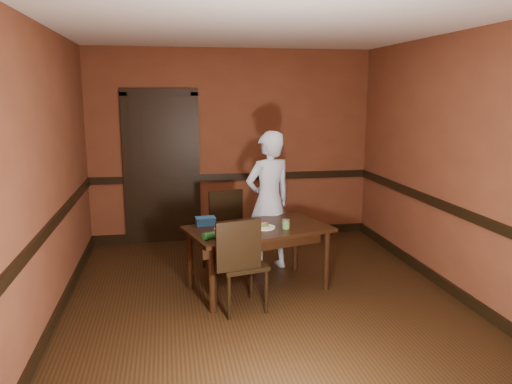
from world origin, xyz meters
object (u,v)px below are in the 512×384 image
object	(u,v)px
chair_far	(224,232)
sandwich_plate	(264,227)
food_tub	(205,221)
dining_table	(258,258)
sauce_jar	(286,224)
chair_near	(240,263)
person	(269,201)
cheese_saucer	(221,227)

from	to	relation	value
chair_far	sandwich_plate	world-z (taller)	chair_far
sandwich_plate	food_tub	xyz separation A→B (m)	(-0.60, 0.23, 0.03)
dining_table	sauce_jar	xyz separation A→B (m)	(0.28, -0.10, 0.39)
food_tub	dining_table	bearing A→B (deg)	-24.51
chair_far	dining_table	bearing A→B (deg)	-81.08
chair_far	sandwich_plate	bearing A→B (deg)	-78.42
chair_near	sauce_jar	distance (m)	0.70
chair_near	person	distance (m)	1.25
dining_table	chair_near	bearing A→B (deg)	-134.84
food_tub	chair_far	bearing A→B (deg)	56.29
chair_far	chair_near	world-z (taller)	chair_near
chair_near	food_tub	distance (m)	0.76
chair_near	sandwich_plate	bearing A→B (deg)	-139.45
dining_table	food_tub	xyz separation A→B (m)	(-0.54, 0.19, 0.39)
chair_far	cheese_saucer	xyz separation A→B (m)	(-0.10, -0.64, 0.24)
person	food_tub	xyz separation A→B (m)	(-0.78, -0.43, -0.10)
chair_far	sauce_jar	world-z (taller)	chair_far
chair_near	cheese_saucer	size ratio (longest dim) A/B	6.58
person	sandwich_plate	world-z (taller)	person
dining_table	chair_near	size ratio (longest dim) A/B	1.56
sauce_jar	cheese_saucer	size ratio (longest dim) A/B	0.68
dining_table	food_tub	bearing A→B (deg)	145.30
sauce_jar	food_tub	xyz separation A→B (m)	(-0.82, 0.29, -0.00)
cheese_saucer	food_tub	xyz separation A→B (m)	(-0.14, 0.18, 0.03)
chair_far	sauce_jar	xyz separation A→B (m)	(0.57, -0.74, 0.27)
person	cheese_saucer	distance (m)	0.89
sauce_jar	cheese_saucer	xyz separation A→B (m)	(-0.68, 0.11, -0.03)
cheese_saucer	sauce_jar	bearing A→B (deg)	-8.87
sandwich_plate	food_tub	bearing A→B (deg)	159.27
chair_far	sauce_jar	bearing A→B (deg)	-68.05
person	sandwich_plate	bearing A→B (deg)	53.73
person	sauce_jar	distance (m)	0.73
chair_far	chair_near	distance (m)	1.11
chair_near	sandwich_plate	distance (m)	0.58
sauce_jar	cheese_saucer	distance (m)	0.68
sandwich_plate	sauce_jar	xyz separation A→B (m)	(0.22, -0.06, 0.03)
dining_table	chair_near	distance (m)	0.55
dining_table	cheese_saucer	xyz separation A→B (m)	(-0.40, 0.01, 0.36)
sandwich_plate	sauce_jar	world-z (taller)	sauce_jar
dining_table	sandwich_plate	distance (m)	0.37
sandwich_plate	food_tub	world-z (taller)	food_tub
chair_far	sauce_jar	size ratio (longest dim) A/B	9.65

